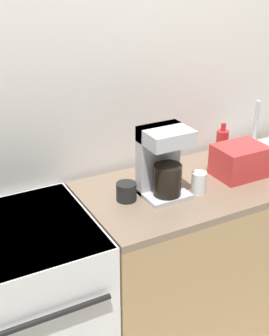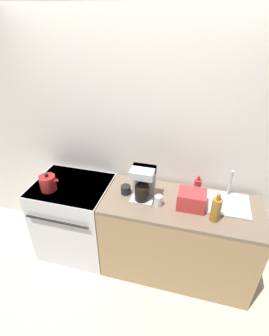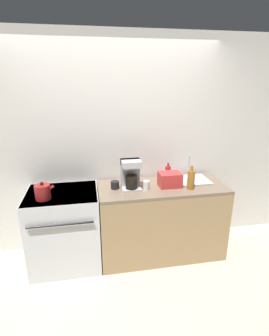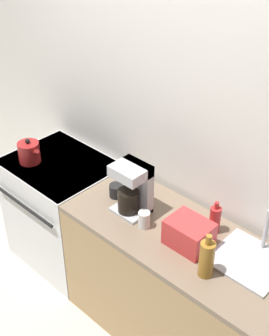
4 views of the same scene
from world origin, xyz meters
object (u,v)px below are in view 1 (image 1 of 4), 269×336
at_px(toaster, 239,161).
at_px(cup_white, 199,183).
at_px(stove, 13,315).
at_px(coffee_maker, 163,161).
at_px(bottle_red, 222,145).
at_px(cup_black, 126,192).

bearing_deg(toaster, cup_white, -168.56).
height_order(stove, toaster, toaster).
relative_size(coffee_maker, bottle_red, 1.57).
distance_m(stove, cup_white, 1.05).
height_order(stove, cup_black, cup_black).
distance_m(coffee_maker, cup_white, 0.21).
height_order(stove, cup_white, cup_white).
height_order(toaster, cup_white, toaster).
bearing_deg(toaster, cup_black, 176.30).
distance_m(toaster, bottle_red, 0.20).
distance_m(stove, bottle_red, 1.37).
xyz_separation_m(toaster, cup_black, (-0.63, 0.04, -0.04)).
relative_size(toaster, bottle_red, 1.16).
bearing_deg(bottle_red, cup_black, -166.92).
bearing_deg(cup_black, bottle_red, 13.08).
xyz_separation_m(coffee_maker, cup_white, (0.16, -0.07, -0.12)).
relative_size(toaster, coffee_maker, 0.74).
bearing_deg(toaster, stove, 178.70).
distance_m(coffee_maker, bottle_red, 0.53).
bearing_deg(cup_black, cup_white, -16.45).
relative_size(stove, coffee_maker, 2.65).
relative_size(coffee_maker, cup_white, 3.18).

